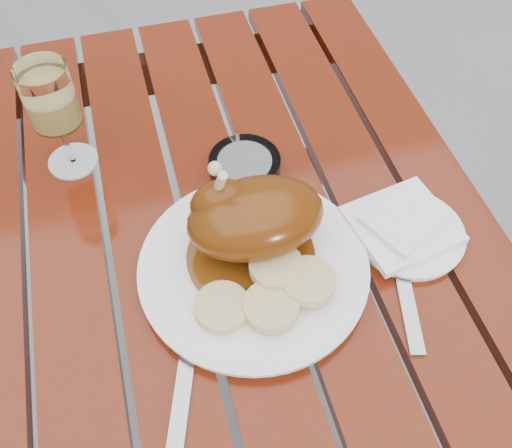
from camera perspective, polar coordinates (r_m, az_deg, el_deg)
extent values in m
plane|color=slate|center=(1.50, -1.23, -19.45)|extent=(60.00, 60.00, 0.00)
cube|color=maroon|center=(1.15, -1.56, -13.93)|extent=(0.80, 1.20, 0.75)
cylinder|color=white|center=(0.80, -0.24, -4.48)|extent=(0.38, 0.38, 0.02)
cylinder|color=#592B0A|center=(0.80, -0.53, -3.12)|extent=(0.18, 0.18, 0.00)
ellipsoid|color=#6B3208|center=(0.77, -0.03, 0.62)|extent=(0.19, 0.13, 0.10)
ellipsoid|color=#6B3208|center=(0.77, -3.39, 2.04)|extent=(0.09, 0.06, 0.07)
cylinder|color=#C6B28C|center=(0.76, -3.92, 3.26)|extent=(0.03, 0.04, 0.10)
cylinder|color=#D0BD7F|center=(0.75, -3.42, -8.32)|extent=(0.07, 0.07, 0.02)
cylinder|color=#D0BD7F|center=(0.74, 1.50, -8.25)|extent=(0.07, 0.07, 0.02)
cylinder|color=#D0BD7F|center=(0.76, 5.25, -5.73)|extent=(0.07, 0.07, 0.02)
cylinder|color=#D0BD7F|center=(0.77, 1.99, -4.25)|extent=(0.07, 0.07, 0.02)
cylinder|color=#D5BE61|center=(0.92, -19.22, 9.86)|extent=(0.10, 0.10, 0.19)
cylinder|color=white|center=(0.87, 15.06, -0.93)|extent=(0.19, 0.19, 0.01)
cube|color=white|center=(0.86, 14.38, -0.07)|extent=(0.16, 0.15, 0.01)
cylinder|color=#B2B7BC|center=(0.91, -1.14, 5.86)|extent=(0.13, 0.13, 0.03)
cube|color=gray|center=(0.74, -7.17, -15.19)|extent=(0.07, 0.17, 0.01)
cube|color=gray|center=(0.82, 14.54, -5.83)|extent=(0.07, 0.21, 0.01)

